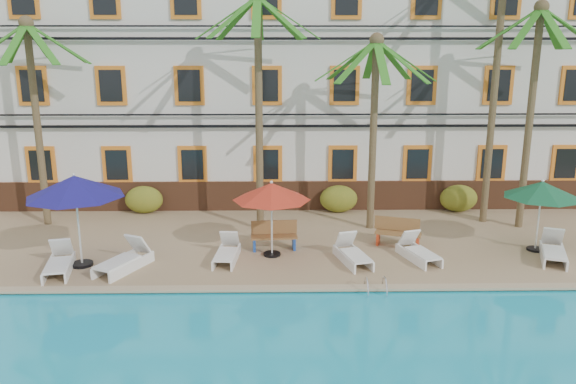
{
  "coord_description": "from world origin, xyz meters",
  "views": [
    {
      "loc": [
        -1.06,
        -15.06,
        6.56
      ],
      "look_at": [
        -0.76,
        3.0,
        2.0
      ],
      "focal_mm": 35.0,
      "sensor_mm": 36.0,
      "label": 1
    }
  ],
  "objects_px": {
    "umbrella_blue": "(75,187)",
    "palm_b": "(259,81)",
    "lounger_d": "(352,253)",
    "lounger_f": "(553,251)",
    "lounger_c": "(227,252)",
    "umbrella_green": "(542,190)",
    "pool_ladder": "(375,290)",
    "bench_left": "(274,235)",
    "bench_right": "(398,232)",
    "lounger_b": "(124,260)",
    "palm_a": "(34,94)",
    "palm_c": "(374,105)",
    "lounger_a": "(59,263)",
    "palm_d": "(498,49)",
    "umbrella_red": "(272,192)",
    "palm_e": "(533,86)",
    "lounger_e": "(418,251)"
  },
  "relations": [
    {
      "from": "palm_b",
      "to": "palm_d",
      "type": "height_order",
      "value": "palm_d"
    },
    {
      "from": "umbrella_blue",
      "to": "lounger_b",
      "type": "height_order",
      "value": "umbrella_blue"
    },
    {
      "from": "pool_ladder",
      "to": "palm_b",
      "type": "bearing_deg",
      "value": 120.98
    },
    {
      "from": "palm_a",
      "to": "lounger_d",
      "type": "xyz_separation_m",
      "value": [
        10.93,
        -4.12,
        -4.55
      ]
    },
    {
      "from": "palm_e",
      "to": "pool_ladder",
      "type": "relative_size",
      "value": 10.73
    },
    {
      "from": "palm_b",
      "to": "lounger_b",
      "type": "relative_size",
      "value": 3.98
    },
    {
      "from": "palm_c",
      "to": "palm_d",
      "type": "relative_size",
      "value": 0.68
    },
    {
      "from": "palm_b",
      "to": "lounger_e",
      "type": "relative_size",
      "value": 4.43
    },
    {
      "from": "umbrella_blue",
      "to": "lounger_b",
      "type": "distance_m",
      "value": 2.58
    },
    {
      "from": "palm_a",
      "to": "bench_left",
      "type": "relative_size",
      "value": 4.88
    },
    {
      "from": "palm_d",
      "to": "pool_ladder",
      "type": "distance_m",
      "value": 10.31
    },
    {
      "from": "umbrella_blue",
      "to": "lounger_a",
      "type": "bearing_deg",
      "value": -134.14
    },
    {
      "from": "palm_c",
      "to": "bench_left",
      "type": "relative_size",
      "value": 4.51
    },
    {
      "from": "palm_a",
      "to": "umbrella_red",
      "type": "distance_m",
      "value": 9.55
    },
    {
      "from": "bench_left",
      "to": "bench_right",
      "type": "xyz_separation_m",
      "value": [
        4.14,
        0.29,
        0.0
      ]
    },
    {
      "from": "palm_c",
      "to": "bench_right",
      "type": "bearing_deg",
      "value": -71.62
    },
    {
      "from": "palm_c",
      "to": "bench_right",
      "type": "xyz_separation_m",
      "value": [
        0.64,
        -1.92,
        -4.02
      ]
    },
    {
      "from": "umbrella_blue",
      "to": "lounger_a",
      "type": "height_order",
      "value": "umbrella_blue"
    },
    {
      "from": "umbrella_blue",
      "to": "palm_b",
      "type": "bearing_deg",
      "value": 33.82
    },
    {
      "from": "umbrella_green",
      "to": "lounger_a",
      "type": "distance_m",
      "value": 14.97
    },
    {
      "from": "lounger_f",
      "to": "pool_ladder",
      "type": "height_order",
      "value": "lounger_f"
    },
    {
      "from": "bench_right",
      "to": "pool_ladder",
      "type": "distance_m",
      "value": 3.9
    },
    {
      "from": "lounger_d",
      "to": "lounger_f",
      "type": "distance_m",
      "value": 6.26
    },
    {
      "from": "lounger_c",
      "to": "bench_left",
      "type": "bearing_deg",
      "value": 35.83
    },
    {
      "from": "palm_a",
      "to": "lounger_b",
      "type": "height_order",
      "value": "palm_a"
    },
    {
      "from": "palm_c",
      "to": "umbrella_blue",
      "type": "xyz_separation_m",
      "value": [
        -9.3,
        -3.59,
        -2.04
      ]
    },
    {
      "from": "umbrella_blue",
      "to": "lounger_a",
      "type": "distance_m",
      "value": 2.27
    },
    {
      "from": "lounger_e",
      "to": "palm_c",
      "type": "bearing_deg",
      "value": 106.63
    },
    {
      "from": "umbrella_green",
      "to": "pool_ladder",
      "type": "height_order",
      "value": "umbrella_green"
    },
    {
      "from": "palm_a",
      "to": "umbrella_blue",
      "type": "distance_m",
      "value": 5.59
    },
    {
      "from": "palm_e",
      "to": "pool_ladder",
      "type": "distance_m",
      "value": 9.81
    },
    {
      "from": "palm_e",
      "to": "umbrella_red",
      "type": "height_order",
      "value": "palm_e"
    },
    {
      "from": "lounger_f",
      "to": "bench_right",
      "type": "bearing_deg",
      "value": 162.64
    },
    {
      "from": "palm_d",
      "to": "lounger_d",
      "type": "bearing_deg",
      "value": -142.99
    },
    {
      "from": "palm_d",
      "to": "lounger_b",
      "type": "bearing_deg",
      "value": -159.36
    },
    {
      "from": "lounger_c",
      "to": "palm_b",
      "type": "bearing_deg",
      "value": 73.68
    },
    {
      "from": "palm_a",
      "to": "bench_left",
      "type": "height_order",
      "value": "palm_a"
    },
    {
      "from": "palm_e",
      "to": "lounger_f",
      "type": "height_order",
      "value": "palm_e"
    },
    {
      "from": "umbrella_blue",
      "to": "pool_ladder",
      "type": "height_order",
      "value": "umbrella_blue"
    },
    {
      "from": "umbrella_red",
      "to": "palm_a",
      "type": "bearing_deg",
      "value": 157.57
    },
    {
      "from": "umbrella_red",
      "to": "umbrella_green",
      "type": "bearing_deg",
      "value": 2.11
    },
    {
      "from": "lounger_a",
      "to": "lounger_c",
      "type": "bearing_deg",
      "value": 9.98
    },
    {
      "from": "palm_a",
      "to": "palm_c",
      "type": "xyz_separation_m",
      "value": [
        12.01,
        -0.67,
        -0.34
      ]
    },
    {
      "from": "umbrella_blue",
      "to": "lounger_c",
      "type": "height_order",
      "value": "umbrella_blue"
    },
    {
      "from": "palm_c",
      "to": "lounger_d",
      "type": "height_order",
      "value": "palm_c"
    },
    {
      "from": "palm_a",
      "to": "palm_c",
      "type": "distance_m",
      "value": 12.04
    },
    {
      "from": "palm_b",
      "to": "umbrella_red",
      "type": "relative_size",
      "value": 3.41
    },
    {
      "from": "palm_d",
      "to": "umbrella_red",
      "type": "xyz_separation_m",
      "value": [
        -8.0,
        -3.54,
        -4.29
      ]
    },
    {
      "from": "lounger_d",
      "to": "bench_right",
      "type": "bearing_deg",
      "value": 41.56
    },
    {
      "from": "pool_ladder",
      "to": "lounger_b",
      "type": "bearing_deg",
      "value": 167.39
    }
  ]
}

